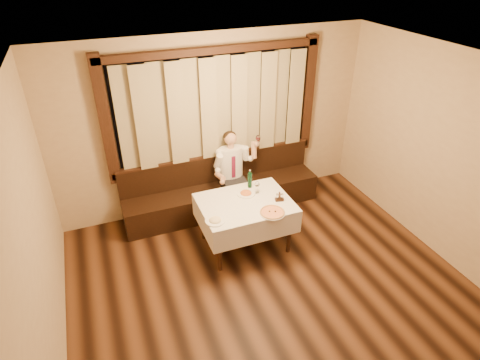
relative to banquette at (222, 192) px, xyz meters
name	(u,v)px	position (x,y,z in m)	size (l,w,h in m)	color
room	(270,181)	(0.00, -1.75, 1.19)	(5.01, 6.01, 2.81)	black
banquette	(222,192)	(0.00, 0.00, 0.00)	(3.20, 0.61, 0.94)	black
dining_table	(245,208)	(0.00, -1.02, 0.34)	(1.27, 0.97, 0.76)	black
pizza	(272,212)	(0.23, -1.40, 0.46)	(0.35, 0.35, 0.04)	white
pasta_red	(246,192)	(0.08, -0.84, 0.48)	(0.26, 0.26, 0.09)	white
pasta_cream	(215,219)	(-0.53, -1.29, 0.48)	(0.26, 0.26, 0.09)	white
green_bottle	(250,180)	(0.21, -0.68, 0.57)	(0.06, 0.06, 0.29)	#0F492A
table_wine_glass	(257,185)	(0.25, -0.86, 0.58)	(0.07, 0.07, 0.19)	white
cruet_caddy	(279,198)	(0.45, -1.17, 0.49)	(0.13, 0.09, 0.13)	black
seated_man	(233,167)	(0.17, -0.09, 0.49)	(0.74, 0.55, 1.36)	black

